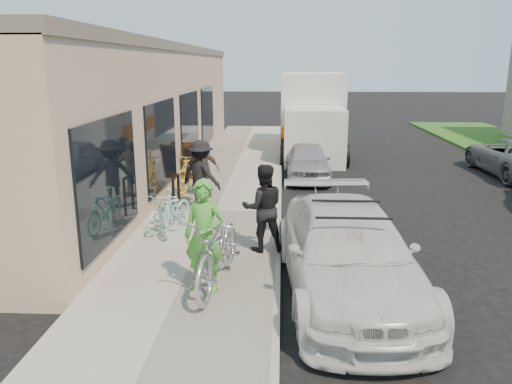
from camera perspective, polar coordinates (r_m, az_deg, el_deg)
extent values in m
plane|color=black|center=(9.30, 5.25, -8.47)|extent=(120.00, 120.00, 0.00)
cube|color=#A69F95|center=(12.19, -4.70, -2.46)|extent=(3.00, 34.00, 0.15)
cube|color=#9E9990|center=(12.09, 2.60, -2.62)|extent=(0.12, 34.00, 0.13)
cube|color=tan|center=(17.33, -13.45, 8.72)|extent=(3.50, 20.00, 4.00)
cube|color=#706654|center=(17.26, -13.87, 15.66)|extent=(3.60, 20.00, 0.25)
cube|color=black|center=(9.32, -16.42, 1.39)|extent=(0.06, 3.00, 2.20)
cube|color=black|center=(13.09, -10.72, 5.35)|extent=(0.06, 3.00, 2.20)
cube|color=black|center=(16.96, -7.57, 7.51)|extent=(0.06, 3.00, 2.20)
cube|color=black|center=(20.89, -5.58, 8.85)|extent=(0.06, 3.00, 2.20)
cylinder|color=black|center=(11.67, -9.40, -0.74)|extent=(0.06, 0.06, 0.89)
cylinder|color=black|center=(12.22, -8.82, -0.02)|extent=(0.06, 0.06, 0.89)
cylinder|color=black|center=(11.84, -9.19, 1.70)|extent=(0.07, 0.59, 0.06)
cube|color=black|center=(15.41, -7.32, 3.42)|extent=(0.71, 0.48, 1.08)
cube|color=black|center=(15.79, -7.56, 3.68)|extent=(0.71, 0.48, 1.08)
cube|color=black|center=(15.36, -7.30, 3.59)|extent=(0.55, 0.35, 0.77)
imported|color=silver|center=(8.11, 10.36, -6.79)|extent=(2.32, 4.98, 1.41)
cylinder|color=black|center=(7.38, 11.11, -3.03)|extent=(1.11, 0.04, 0.04)
cylinder|color=black|center=(8.28, 10.23, -1.08)|extent=(1.11, 0.04, 0.04)
imported|color=#A5A5AA|center=(16.12, 5.91, 3.51)|extent=(1.39, 3.39, 1.15)
cube|color=silver|center=(18.41, 6.67, 6.28)|extent=(2.20, 2.20, 2.06)
cube|color=black|center=(18.36, 6.71, 7.62)|extent=(2.00, 0.10, 0.97)
cube|color=silver|center=(21.56, 6.34, 9.21)|extent=(2.56, 4.59, 3.14)
cube|color=orange|center=(21.63, 6.29, 7.35)|extent=(2.59, 4.61, 0.60)
cylinder|color=black|center=(17.95, 3.24, 4.22)|extent=(0.28, 0.87, 0.87)
cylinder|color=black|center=(18.06, 10.13, 4.08)|extent=(0.28, 0.87, 0.87)
cylinder|color=black|center=(19.13, 3.29, 4.85)|extent=(0.28, 0.87, 0.87)
cylinder|color=black|center=(19.22, 9.77, 4.72)|extent=(0.28, 0.87, 0.87)
cylinder|color=black|center=(23.19, 3.42, 6.54)|extent=(0.28, 0.87, 0.87)
cylinder|color=black|center=(23.27, 8.79, 6.42)|extent=(0.28, 0.87, 0.87)
imported|color=#BBBBBE|center=(7.99, -4.29, -6.45)|extent=(1.09, 2.42, 1.23)
imported|color=green|center=(7.74, -5.93, -5.04)|extent=(0.74, 0.58, 1.78)
imported|color=black|center=(9.38, 0.82, -1.82)|extent=(0.92, 0.77, 1.67)
imported|color=#96E0D6|center=(10.66, -9.99, -2.17)|extent=(0.63, 1.56, 0.91)
imported|color=#96E0D6|center=(10.87, -9.80, -2.10)|extent=(1.07, 1.63, 0.81)
imported|color=gold|center=(14.07, -7.22, 2.37)|extent=(1.14, 1.88, 1.09)
imported|color=black|center=(12.18, -6.32, 1.96)|extent=(1.26, 1.09, 1.69)
imported|color=brown|center=(13.33, -6.15, 2.66)|extent=(0.89, 0.38, 1.52)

